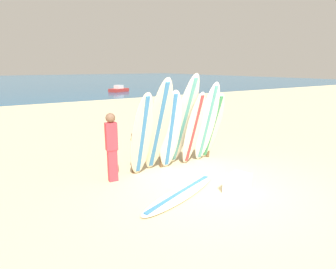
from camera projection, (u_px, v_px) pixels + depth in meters
ground_plane at (218, 189)px, 6.25m from camera, size 120.00×120.00×0.00m
ocean_water at (8, 81)px, 53.59m from camera, size 120.00×80.00×0.01m
surfboard_rack at (174, 142)px, 7.69m from camera, size 2.54×0.09×1.03m
surfboard_leaning_far_left at (142, 136)px, 6.65m from camera, size 0.55×0.73×2.11m
surfboard_leaning_left at (158, 127)px, 6.82m from camera, size 0.65×1.14×2.43m
surfboard_leaning_center_left at (171, 131)px, 7.11m from camera, size 0.66×0.80×2.12m
surfboard_leaning_center at (183, 122)px, 7.29m from camera, size 0.58×1.12×2.50m
surfboard_leaning_center_right at (194, 130)px, 7.46m from camera, size 0.52×0.74×2.04m
surfboard_leaning_right at (207, 124)px, 7.63m from camera, size 0.65×0.97×2.28m
surfboard_leaning_far_right at (212, 127)px, 7.94m from camera, size 0.59×0.82×1.98m
surfboard_lying_on_sand at (180, 194)px, 5.95m from camera, size 2.46×1.32×0.08m
beachgoer_standing at (112, 144)px, 6.50m from camera, size 0.28×0.22×1.62m
small_boat_offshore at (119, 89)px, 30.44m from camera, size 2.32×1.75×0.71m
cooler_box at (237, 183)px, 6.11m from camera, size 0.70×0.57×0.36m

